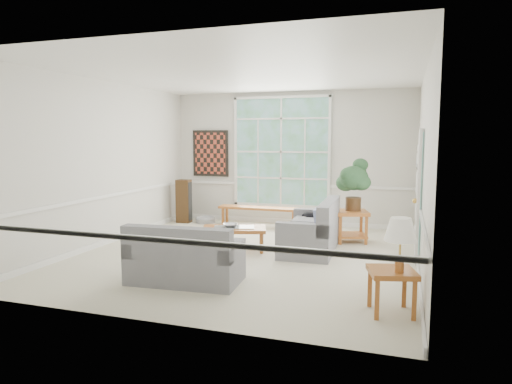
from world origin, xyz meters
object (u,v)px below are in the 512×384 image
(loveseat_right, at_px, (310,226))
(end_table, at_px, (351,226))
(side_table, at_px, (391,291))
(coffee_table, at_px, (234,239))
(loveseat_front, at_px, (185,253))

(loveseat_right, bearing_deg, end_table, 54.77)
(side_table, bearing_deg, coffee_table, 141.36)
(end_table, xyz_separation_m, side_table, (0.84, -3.48, -0.05))
(loveseat_right, relative_size, side_table, 3.27)
(loveseat_front, xyz_separation_m, coffee_table, (0.01, 1.85, -0.20))
(loveseat_right, bearing_deg, coffee_table, -165.03)
(end_table, bearing_deg, loveseat_front, -120.65)
(loveseat_front, bearing_deg, side_table, -10.68)
(loveseat_right, relative_size, end_table, 2.77)
(coffee_table, bearing_deg, end_table, 16.67)
(coffee_table, relative_size, side_table, 2.17)
(loveseat_right, height_order, loveseat_front, loveseat_right)
(end_table, relative_size, side_table, 1.18)
(side_table, bearing_deg, end_table, 103.53)
(loveseat_front, bearing_deg, loveseat_right, 56.32)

